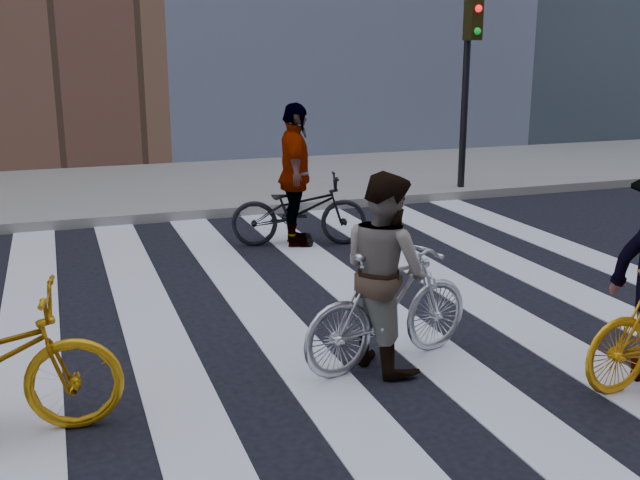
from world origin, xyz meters
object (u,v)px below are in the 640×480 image
bike_silver_mid (390,307)px  rider_mid (385,271)px  rider_rear (295,175)px  traffic_signal (469,64)px  bike_dark_rear (299,210)px

bike_silver_mid → rider_mid: (-0.05, 0.00, 0.31)m
rider_rear → traffic_signal: bearing=-45.1°
traffic_signal → bike_silver_mid: traffic_signal is taller
bike_silver_mid → bike_dark_rear: (0.51, 3.94, -0.03)m
traffic_signal → rider_rear: 4.65m
bike_silver_mid → rider_rear: rider_rear is taller
bike_silver_mid → rider_rear: bearing=-20.4°
bike_silver_mid → rider_mid: size_ratio=1.03×
rider_rear → bike_dark_rear: bearing=-75.5°
traffic_signal → rider_mid: size_ratio=2.05×
traffic_signal → bike_silver_mid: 7.75m
bike_silver_mid → bike_dark_rear: 3.97m
bike_dark_rear → rider_mid: bearing=-173.6°
bike_dark_rear → rider_rear: bearing=104.5°
bike_dark_rear → rider_rear: 0.47m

